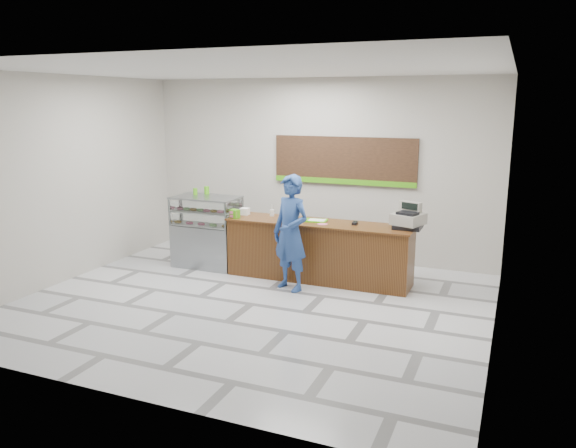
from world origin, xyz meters
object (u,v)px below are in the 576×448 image
at_px(customer, 291,233).
at_px(cash_register, 408,219).
at_px(serving_tray, 316,220).
at_px(display_case, 207,231).
at_px(sales_counter, 319,251).

bearing_deg(customer, cash_register, 44.36).
bearing_deg(cash_register, customer, -137.38).
distance_m(cash_register, serving_tray, 1.59).
relative_size(display_case, customer, 0.70).
relative_size(sales_counter, display_case, 2.45).
relative_size(display_case, cash_register, 2.27).
xyz_separation_m(sales_counter, customer, (-0.26, -0.64, 0.44)).
bearing_deg(cash_register, sales_counter, -156.19).
relative_size(cash_register, serving_tray, 1.40).
relative_size(display_case, serving_tray, 3.18).
height_order(sales_counter, serving_tray, serving_tray).
height_order(cash_register, customer, customer).
bearing_deg(display_case, customer, -18.07).
xyz_separation_m(sales_counter, serving_tray, (-0.08, 0.06, 0.52)).
bearing_deg(cash_register, display_case, -158.77).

